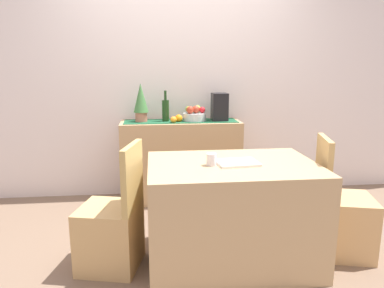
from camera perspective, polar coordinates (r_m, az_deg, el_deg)
The scene contains 20 objects.
ground_plane at distance 3.13m, azimuth -0.03°, elevation -14.79°, with size 6.40×6.40×0.02m, color #78604D.
room_wall_rear at distance 3.96m, azimuth -1.92°, elevation 11.34°, with size 6.40×0.06×2.70m, color silver.
sideboard_console at distance 3.83m, azimuth -1.75°, elevation -2.70°, with size 1.24×0.42×0.85m, color tan.
table_runner at distance 3.74m, azimuth -1.79°, elevation 3.65°, with size 1.16×0.32×0.01m, color #1A5333.
fruit_bowl at distance 3.75m, azimuth 0.40°, elevation 4.33°, with size 0.24×0.24×0.08m, color silver.
apple_upper at distance 3.77m, azimuth -0.54°, elevation 5.51°, with size 0.07×0.07×0.07m, color #87B439.
apple_front at distance 3.73m, azimuth 0.61°, elevation 5.50°, with size 0.08×0.08×0.08m, color #AF3C25.
apple_right at distance 3.80m, azimuth 0.88°, elevation 5.60°, with size 0.07×0.07×0.07m, color #93AD42.
apple_rear at distance 3.69m, azimuth -0.32°, elevation 5.42°, with size 0.08×0.08×0.08m, color #AE3923.
apple_left at distance 3.75m, azimuth 1.63°, elevation 5.43°, with size 0.06×0.06×0.06m, color red.
wine_bottle at distance 3.72m, azimuth -4.21°, elevation 5.37°, with size 0.07×0.07×0.32m.
coffee_maker at distance 3.78m, azimuth 4.37°, elevation 5.86°, with size 0.16×0.18×0.29m, color black.
potted_plant at distance 3.71m, azimuth -8.10°, elevation 6.70°, with size 0.15×0.15×0.39m.
orange_loose_end at distance 3.70m, azimuth -2.11°, elevation 4.10°, with size 0.08×0.08×0.08m, color orange.
orange_loose_far at distance 3.63m, azimuth -2.94°, elevation 3.86°, with size 0.07×0.07×0.07m, color orange.
dining_table at distance 2.68m, azimuth 6.24°, elevation -10.69°, with size 1.19×0.83×0.74m, color tan.
open_book at distance 2.54m, azimuth 7.19°, elevation -2.96°, with size 0.28×0.21×0.02m, color white.
coffee_cup at distance 2.48m, azimuth 3.10°, elevation -2.46°, with size 0.07×0.07×0.08m, color silver.
chair_near_window at distance 2.68m, azimuth -12.56°, elevation -13.37°, with size 0.48×0.48×0.90m.
chair_by_corner at distance 3.02m, azimuth 22.62°, elevation -11.04°, with size 0.49×0.49×0.90m.
Camera 1 is at (-0.30, -2.77, 1.41)m, focal length 33.69 mm.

